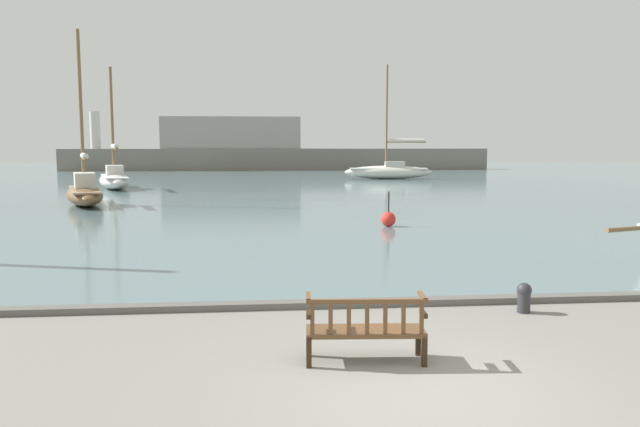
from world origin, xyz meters
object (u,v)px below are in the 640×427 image
park_bench (366,328)px  sailboat_nearest_starboard (389,170)px  mooring_bollard (524,296)px  sailboat_mid_port (114,178)px  sailboat_outer_port (85,191)px  channel_buoy (388,219)px

park_bench → sailboat_nearest_starboard: (8.74, 40.69, 0.29)m
mooring_bollard → park_bench: bearing=-145.4°
park_bench → mooring_bollard: park_bench is taller
sailboat_mid_port → mooring_bollard: bearing=-65.3°
sailboat_outer_port → mooring_bollard: (12.70, -19.43, -0.42)m
sailboat_nearest_starboard → sailboat_outer_port: bearing=-133.8°
sailboat_nearest_starboard → sailboat_outer_port: sailboat_nearest_starboard is taller
sailboat_mid_port → sailboat_outer_port: bearing=-84.6°
sailboat_mid_port → mooring_bollard: sailboat_mid_port is taller
sailboat_mid_port → sailboat_nearest_starboard: sailboat_nearest_starboard is taller
park_bench → sailboat_mid_port: bearing=108.2°
sailboat_nearest_starboard → mooring_bollard: size_ratio=16.84×
park_bench → mooring_bollard: bearing=34.6°
sailboat_mid_port → sailboat_nearest_starboard: 21.16m
sailboat_nearest_starboard → mooring_bollard: sailboat_nearest_starboard is taller
sailboat_nearest_starboard → mooring_bollard: (-5.57, -38.50, -0.47)m
park_bench → channel_buoy: (2.98, 12.90, -0.13)m
channel_buoy → park_bench: bearing=-103.0°
sailboat_nearest_starboard → sailboat_outer_port: (-18.27, -19.07, -0.04)m
sailboat_mid_port → channel_buoy: 23.28m
park_bench → sailboat_mid_port: size_ratio=0.22×
sailboat_mid_port → channel_buoy: size_ratio=6.25×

